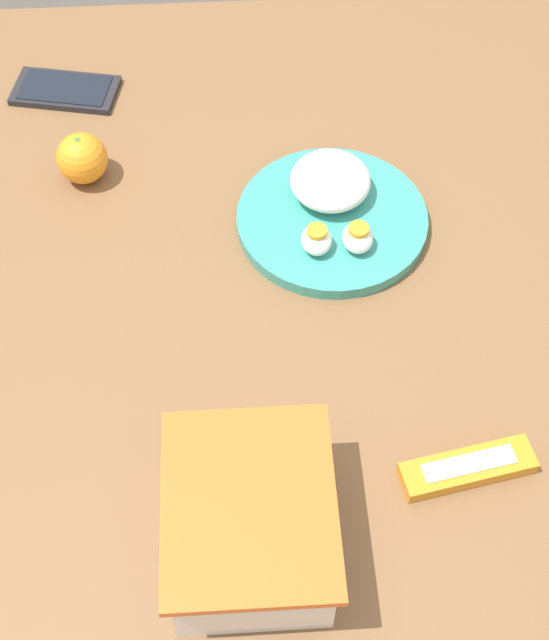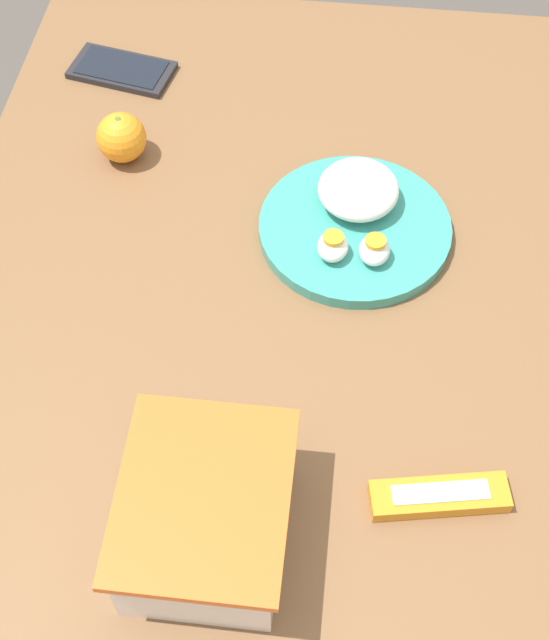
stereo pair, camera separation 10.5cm
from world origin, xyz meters
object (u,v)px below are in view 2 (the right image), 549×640
at_px(food_container, 206,517).
at_px(rice_plate, 356,218).
at_px(candy_bar, 439,496).
at_px(cell_phone, 122,70).
at_px(orange_fruit, 121,138).

relative_size(food_container, rice_plate, 0.81).
distance_m(food_container, candy_bar, 0.25).
xyz_separation_m(food_container, cell_phone, (0.72, 0.25, -0.04)).
xyz_separation_m(orange_fruit, candy_bar, (-0.48, -0.44, -0.03)).
bearing_deg(food_container, candy_bar, -74.81).
height_order(orange_fruit, rice_plate, orange_fruit).
height_order(orange_fruit, candy_bar, orange_fruit).
bearing_deg(cell_phone, candy_bar, -143.40).
relative_size(orange_fruit, candy_bar, 0.45).
bearing_deg(cell_phone, rice_plate, -126.53).
distance_m(orange_fruit, candy_bar, 0.65).
distance_m(rice_plate, candy_bar, 0.39).
bearing_deg(food_container, orange_fruit, 20.76).
bearing_deg(cell_phone, orange_fruit, -166.80).
distance_m(candy_bar, cell_phone, 0.81).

